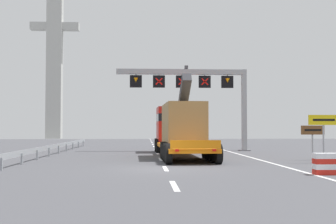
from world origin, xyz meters
TOP-DOWN VIEW (x-y plane):
  - ground at (0.00, 0.00)m, footprint 112.00×112.00m
  - lane_markings at (0.16, 24.48)m, footprint 0.20×63.56m
  - edge_line_right at (6.20, 12.00)m, footprint 0.20×63.00m
  - overhead_lane_gantry at (3.71, 15.90)m, footprint 11.49×0.90m
  - heavy_haul_truck_orange at (1.60, 9.84)m, footprint 3.33×14.12m
  - exit_sign_yellow at (9.21, 2.96)m, footprint 1.75×0.15m
  - tourist_info_sign_brown at (9.42, 5.04)m, footprint 1.46×0.15m
  - crash_barrier_striped at (6.74, -2.89)m, footprint 1.01×0.51m
  - guardrail_left at (-7.46, 12.55)m, footprint 0.13×29.10m
  - bridge_pylon_distant at (-17.71, 59.56)m, footprint 9.00×2.00m

SIDE VIEW (x-z plane):
  - ground at x=0.00m, z-range 0.00..0.00m
  - edge_line_right at x=6.20m, z-range 0.00..0.01m
  - lane_markings at x=0.16m, z-range 0.00..0.01m
  - crash_barrier_striped at x=6.74m, z-range 0.00..0.90m
  - guardrail_left at x=-7.46m, z-range 0.18..0.94m
  - tourist_info_sign_brown at x=9.42m, z-range 0.55..2.65m
  - heavy_haul_truck_orange at x=1.60m, z-range -0.66..4.64m
  - exit_sign_yellow at x=9.21m, z-range 0.74..3.43m
  - overhead_lane_gantry at x=3.71m, z-range 2.03..9.37m
  - bridge_pylon_distant at x=-17.71m, z-range 0.39..34.36m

